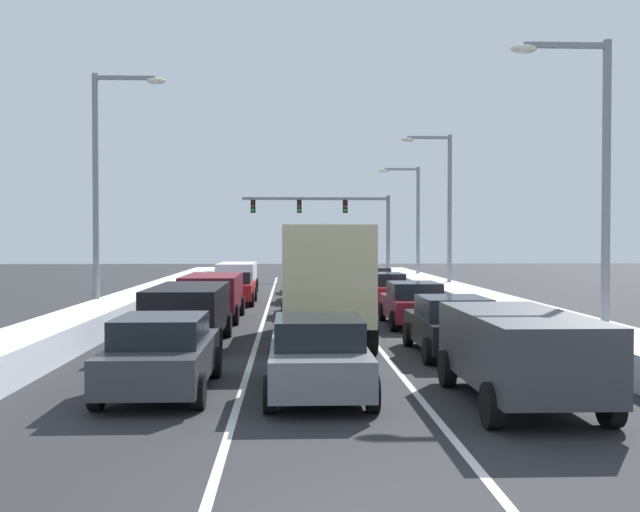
% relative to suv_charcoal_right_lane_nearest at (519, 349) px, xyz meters
% --- Properties ---
extents(ground_plane, '(126.50, 126.50, 0.00)m').
position_rel_suv_charcoal_right_lane_nearest_xyz_m(ground_plane, '(-3.40, 13.18, -1.02)').
color(ground_plane, '#28282B').
extents(lane_stripe_between_right_lane_and_center_lane, '(0.14, 53.52, 0.01)m').
position_rel_suv_charcoal_right_lane_nearest_xyz_m(lane_stripe_between_right_lane_and_center_lane, '(-1.70, 18.04, -1.01)').
color(lane_stripe_between_right_lane_and_center_lane, silver).
rests_on(lane_stripe_between_right_lane_and_center_lane, ground).
extents(lane_stripe_between_center_lane_and_left_lane, '(0.14, 53.52, 0.01)m').
position_rel_suv_charcoal_right_lane_nearest_xyz_m(lane_stripe_between_center_lane_and_left_lane, '(-5.10, 18.04, -1.01)').
color(lane_stripe_between_center_lane_and_left_lane, silver).
rests_on(lane_stripe_between_center_lane_and_left_lane, ground).
extents(snow_bank_right_shoulder, '(2.09, 53.52, 0.76)m').
position_rel_suv_charcoal_right_lane_nearest_xyz_m(snow_bank_right_shoulder, '(3.60, 18.04, -0.64)').
color(snow_bank_right_shoulder, silver).
rests_on(snow_bank_right_shoulder, ground).
extents(snow_bank_left_shoulder, '(1.68, 53.52, 0.81)m').
position_rel_suv_charcoal_right_lane_nearest_xyz_m(snow_bank_left_shoulder, '(-10.40, 18.04, -0.61)').
color(snow_bank_left_shoulder, silver).
rests_on(snow_bank_left_shoulder, ground).
extents(suv_charcoal_right_lane_nearest, '(2.16, 4.90, 1.67)m').
position_rel_suv_charcoal_right_lane_nearest_xyz_m(suv_charcoal_right_lane_nearest, '(0.00, 0.00, 0.00)').
color(suv_charcoal_right_lane_nearest, '#38383D').
rests_on(suv_charcoal_right_lane_nearest, ground).
extents(sedan_black_right_lane_second, '(2.00, 4.50, 1.51)m').
position_rel_suv_charcoal_right_lane_nearest_xyz_m(sedan_black_right_lane_second, '(0.05, 5.89, -0.25)').
color(sedan_black_right_lane_second, black).
rests_on(sedan_black_right_lane_second, ground).
extents(sedan_maroon_right_lane_third, '(2.00, 4.50, 1.51)m').
position_rel_suv_charcoal_right_lane_nearest_xyz_m(sedan_maroon_right_lane_third, '(0.12, 12.42, -0.25)').
color(sedan_maroon_right_lane_third, maroon).
rests_on(sedan_maroon_right_lane_third, ground).
extents(sedan_red_right_lane_fourth, '(2.00, 4.50, 1.51)m').
position_rel_suv_charcoal_right_lane_nearest_xyz_m(sedan_red_right_lane_fourth, '(-0.04, 19.39, -0.25)').
color(sedan_red_right_lane_fourth, maroon).
rests_on(sedan_red_right_lane_fourth, ground).
extents(sedan_white_right_lane_fifth, '(2.00, 4.50, 1.51)m').
position_rel_suv_charcoal_right_lane_nearest_xyz_m(sedan_white_right_lane_fifth, '(0.19, 25.73, -0.25)').
color(sedan_white_right_lane_fifth, silver).
rests_on(sedan_white_right_lane_fifth, ground).
extents(sedan_gray_center_lane_nearest, '(2.00, 4.50, 1.51)m').
position_rel_suv_charcoal_right_lane_nearest_xyz_m(sedan_gray_center_lane_nearest, '(-3.61, 1.02, -0.25)').
color(sedan_gray_center_lane_nearest, slate).
rests_on(sedan_gray_center_lane_nearest, ground).
extents(box_truck_center_lane_second, '(2.53, 7.20, 3.36)m').
position_rel_suv_charcoal_right_lane_nearest_xyz_m(box_truck_center_lane_second, '(-3.16, 8.41, 0.88)').
color(box_truck_center_lane_second, navy).
rests_on(box_truck_center_lane_second, ground).
extents(sedan_silver_center_lane_third, '(2.00, 4.50, 1.51)m').
position_rel_suv_charcoal_right_lane_nearest_xyz_m(sedan_silver_center_lane_third, '(-3.30, 16.71, -0.25)').
color(sedan_silver_center_lane_third, '#B7BABF').
rests_on(sedan_silver_center_lane_third, ground).
extents(sedan_tan_center_lane_fourth, '(2.00, 4.50, 1.51)m').
position_rel_suv_charcoal_right_lane_nearest_xyz_m(sedan_tan_center_lane_fourth, '(-3.31, 22.99, -0.25)').
color(sedan_tan_center_lane_fourth, '#937F60').
rests_on(sedan_tan_center_lane_fourth, ground).
extents(sedan_green_center_lane_fifth, '(2.00, 4.50, 1.51)m').
position_rel_suv_charcoal_right_lane_nearest_xyz_m(sedan_green_center_lane_fifth, '(-3.19, 29.18, -0.25)').
color(sedan_green_center_lane_fifth, '#1E5633').
rests_on(sedan_green_center_lane_fifth, ground).
extents(sedan_charcoal_left_lane_nearest, '(2.00, 4.50, 1.51)m').
position_rel_suv_charcoal_right_lane_nearest_xyz_m(sedan_charcoal_left_lane_nearest, '(-6.65, 1.36, -0.25)').
color(sedan_charcoal_left_lane_nearest, '#38383D').
rests_on(sedan_charcoal_left_lane_nearest, ground).
extents(suv_black_left_lane_second, '(2.16, 4.90, 1.67)m').
position_rel_suv_charcoal_right_lane_nearest_xyz_m(suv_black_left_lane_second, '(-7.01, 7.94, 0.00)').
color(suv_black_left_lane_second, black).
rests_on(suv_black_left_lane_second, ground).
extents(suv_maroon_left_lane_third, '(2.16, 4.90, 1.67)m').
position_rel_suv_charcoal_right_lane_nearest_xyz_m(suv_maroon_left_lane_third, '(-7.00, 14.54, 0.00)').
color(suv_maroon_left_lane_third, maroon).
rests_on(suv_maroon_left_lane_third, ground).
extents(sedan_red_left_lane_fourth, '(2.00, 4.50, 1.51)m').
position_rel_suv_charcoal_right_lane_nearest_xyz_m(sedan_red_left_lane_fourth, '(-6.71, 21.33, -0.25)').
color(sedan_red_left_lane_fourth, maroon).
rests_on(sedan_red_left_lane_fourth, ground).
extents(suv_white_left_lane_fifth, '(2.16, 4.90, 1.67)m').
position_rel_suv_charcoal_right_lane_nearest_xyz_m(suv_white_left_lane_fifth, '(-7.01, 28.04, 0.00)').
color(suv_white_left_lane_fifth, silver).
rests_on(suv_white_left_lane_fifth, ground).
extents(traffic_light_gantry, '(10.94, 0.47, 6.20)m').
position_rel_suv_charcoal_right_lane_nearest_xyz_m(traffic_light_gantry, '(-0.63, 42.35, 3.72)').
color(traffic_light_gantry, slate).
rests_on(traffic_light_gantry, ground).
extents(street_lamp_right_near, '(2.66, 0.36, 8.15)m').
position_rel_suv_charcoal_right_lane_nearest_xyz_m(street_lamp_right_near, '(3.71, 5.88, 3.87)').
color(street_lamp_right_near, gray).
rests_on(street_lamp_right_near, ground).
extents(street_lamp_right_mid, '(2.66, 0.36, 8.36)m').
position_rel_suv_charcoal_right_lane_nearest_xyz_m(street_lamp_right_mid, '(3.79, 25.34, 3.98)').
color(street_lamp_right_mid, gray).
rests_on(street_lamp_right_mid, ground).
extents(street_lamp_right_far, '(2.66, 0.36, 7.62)m').
position_rel_suv_charcoal_right_lane_nearest_xyz_m(street_lamp_right_far, '(3.78, 35.07, 3.59)').
color(street_lamp_right_far, gray).
rests_on(street_lamp_right_far, ground).
extents(street_lamp_left_mid, '(2.66, 0.36, 9.01)m').
position_rel_suv_charcoal_right_lane_nearest_xyz_m(street_lamp_left_mid, '(-10.87, 14.40, 4.31)').
color(street_lamp_left_mid, gray).
rests_on(street_lamp_left_mid, ground).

